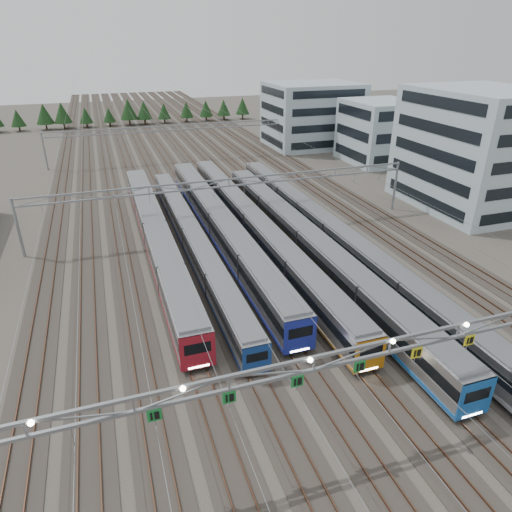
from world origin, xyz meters
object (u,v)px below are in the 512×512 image
object	(u,v)px
train_f	(332,234)
depot_bldg_north	(312,115)
train_a	(156,234)
train_c	(220,224)
gantry_far	(176,132)
depot_bldg_mid	(380,132)
train_d	(254,225)
train_b	(192,238)
gantry_mid	(229,189)
train_e	(307,243)
depot_bldg_south	(478,150)
gantry_near	(390,350)

from	to	relation	value
train_f	depot_bldg_north	distance (m)	64.92
train_a	train_c	xyz separation A→B (m)	(9.00, 0.67, 0.02)
train_f	gantry_far	xyz separation A→B (m)	(-11.25, 55.54, 4.32)
gantry_far	depot_bldg_mid	size ratio (longest dim) A/B	3.52
train_d	depot_bldg_north	xyz separation A→B (m)	(33.66, 53.50, 5.61)
train_f	depot_bldg_mid	size ratio (longest dim) A/B	4.23
train_a	depot_bldg_north	bearing A→B (deg)	48.23
train_c	train_a	bearing A→B (deg)	-175.77
train_b	gantry_mid	world-z (taller)	gantry_mid
train_b	train_e	bearing A→B (deg)	-27.80
train_b	depot_bldg_mid	size ratio (longest dim) A/B	3.36
train_a	depot_bldg_north	world-z (taller)	depot_bldg_north
train_d	depot_bldg_south	size ratio (longest dim) A/B	2.80
train_c	depot_bldg_north	size ratio (longest dim) A/B	2.54
train_b	gantry_near	world-z (taller)	gantry_near
train_c	gantry_mid	xyz separation A→B (m)	(2.25, 2.90, 4.10)
train_f	gantry_mid	distance (m)	16.01
gantry_far	train_a	bearing A→B (deg)	-103.04
train_f	depot_bldg_mid	bearing A→B (deg)	51.02
train_f	gantry_near	world-z (taller)	gantry_near
train_a	train_c	bearing A→B (deg)	4.23
train_c	depot_bldg_south	bearing A→B (deg)	1.07
depot_bldg_north	depot_bldg_mid	bearing A→B (deg)	-70.78
train_d	gantry_near	xyz separation A→B (m)	(-2.30, -35.86, 4.93)
train_c	depot_bldg_north	xyz separation A→B (m)	(38.16, 52.14, 5.47)
train_b	train_d	size ratio (longest dim) A/B	0.87
train_c	gantry_near	world-z (taller)	gantry_near
train_d	depot_bldg_north	distance (m)	63.46
train_a	gantry_far	bearing A→B (deg)	76.96
train_b	gantry_far	bearing A→B (deg)	82.37
train_f	gantry_mid	world-z (taller)	gantry_mid
train_b	train_d	bearing A→B (deg)	7.23
train_f	gantry_far	world-z (taller)	gantry_far
gantry_near	gantry_mid	world-z (taller)	gantry_near
train_f	gantry_mid	size ratio (longest dim) A/B	1.20
train_b	depot_bldg_south	xyz separation A→B (m)	(48.11, 3.32, 7.50)
train_b	depot_bldg_mid	bearing A→B (deg)	34.44
train_c	train_f	bearing A→B (deg)	-29.53
train_b	train_d	world-z (taller)	train_d
train_f	depot_bldg_north	world-z (taller)	depot_bldg_north
train_e	gantry_far	size ratio (longest dim) A/B	1.05
train_e	train_d	bearing A→B (deg)	118.59
depot_bldg_north	gantry_mid	bearing A→B (deg)	-126.11
gantry_near	depot_bldg_north	size ratio (longest dim) A/B	2.56
train_e	gantry_mid	bearing A→B (deg)	118.34
depot_bldg_mid	train_f	bearing A→B (deg)	-128.98
train_d	train_b	bearing A→B (deg)	-172.77
depot_bldg_mid	train_e	bearing A→B (deg)	-131.34
train_b	train_d	xyz separation A→B (m)	(9.00, 1.14, 0.24)
train_a	train_b	bearing A→B (deg)	-22.18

